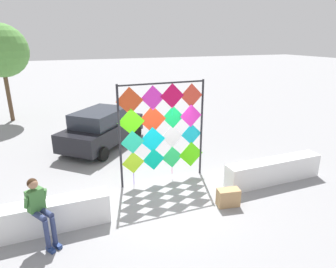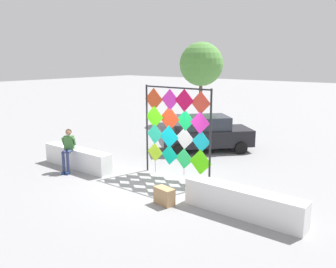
# 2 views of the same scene
# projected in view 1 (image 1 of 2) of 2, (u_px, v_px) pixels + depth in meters

# --- Properties ---
(ground) EXTENTS (120.00, 120.00, 0.00)m
(ground) POSITION_uv_depth(u_px,v_px,m) (168.00, 196.00, 8.72)
(ground) COLOR gray
(plaza_ledge_left) EXTENTS (3.47, 0.54, 0.79)m
(plaza_ledge_left) POSITION_uv_depth(u_px,v_px,m) (37.00, 218.00, 7.01)
(plaza_ledge_left) COLOR white
(plaza_ledge_left) RESTS_ON ground
(plaza_ledge_right) EXTENTS (3.47, 0.54, 0.79)m
(plaza_ledge_right) POSITION_uv_depth(u_px,v_px,m) (273.00, 171.00, 9.51)
(plaza_ledge_right) COLOR white
(plaza_ledge_right) RESTS_ON ground
(kite_display_rack) EXTENTS (2.95, 0.08, 3.31)m
(kite_display_rack) POSITION_uv_depth(u_px,v_px,m) (163.00, 126.00, 9.15)
(kite_display_rack) COLOR #232328
(kite_display_rack) RESTS_ON ground
(seated_vendor) EXTENTS (0.70, 0.79, 1.63)m
(seated_vendor) POSITION_uv_depth(u_px,v_px,m) (39.00, 207.00, 6.43)
(seated_vendor) COLOR navy
(seated_vendor) RESTS_ON ground
(parked_car) EXTENTS (4.20, 4.33, 1.64)m
(parked_car) POSITION_uv_depth(u_px,v_px,m) (102.00, 128.00, 12.54)
(parked_car) COLOR black
(parked_car) RESTS_ON ground
(cardboard_box_large) EXTENTS (0.67, 0.43, 0.51)m
(cardboard_box_large) POSITION_uv_depth(u_px,v_px,m) (228.00, 197.00, 8.17)
(cardboard_box_large) COLOR tan
(cardboard_box_large) RESTS_ON ground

